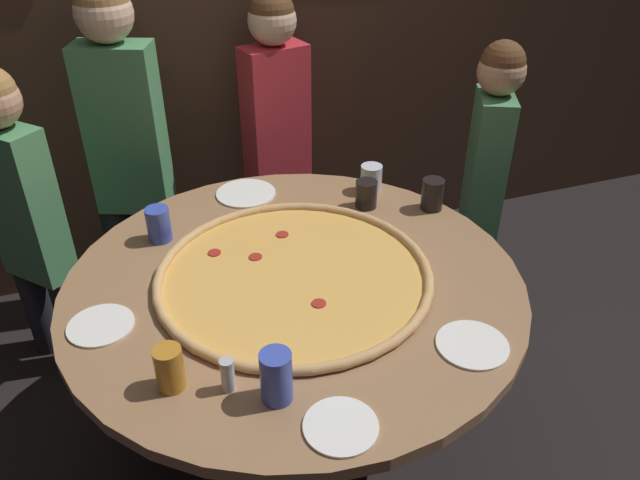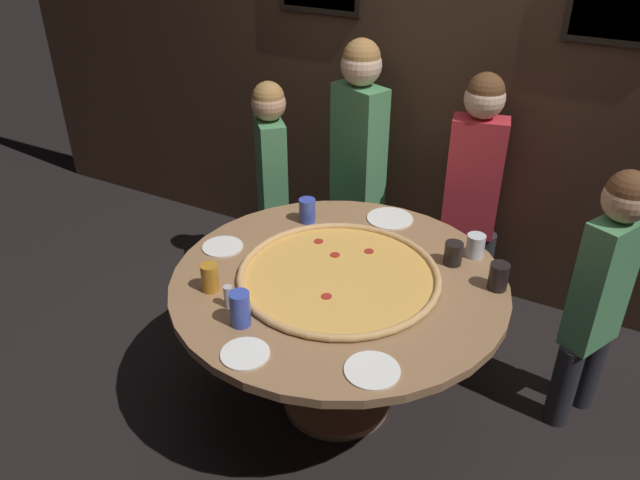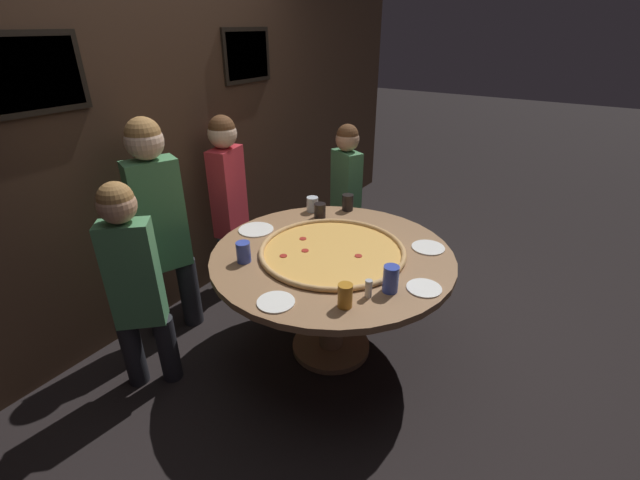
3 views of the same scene
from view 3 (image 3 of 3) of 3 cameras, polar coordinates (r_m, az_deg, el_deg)
The scene contains 19 objects.
ground_plane at distance 3.01m, azimuth 1.46°, elevation -14.14°, with size 24.00×24.00×0.00m, color black.
back_wall at distance 3.24m, azimuth -19.34°, elevation 13.52°, with size 6.40×0.08×2.60m.
dining_table at distance 2.65m, azimuth 1.61°, elevation -4.41°, with size 1.46×1.46×0.74m.
giant_pizza at distance 2.58m, azimuth 1.55°, elevation -1.40°, with size 0.89×0.89×0.03m.
drink_cup_by_shaker at distance 3.14m, azimuth -1.03°, elevation 4.79°, with size 0.08×0.08×0.11m, color silver.
drink_cup_far_left at distance 2.09m, azimuth 3.37°, elevation -7.42°, with size 0.07×0.07×0.12m, color #BC7A23.
drink_cup_centre_back at distance 2.22m, azimuth 9.41°, elevation -5.15°, with size 0.08×0.08×0.15m, color #384CB7.
drink_cup_near_left at distance 3.03m, azimuth -0.01°, elevation 3.94°, with size 0.08×0.08×0.11m, color black.
drink_cup_far_right at distance 3.16m, azimuth 3.72°, elevation 5.03°, with size 0.08×0.08×0.12m, color black.
drink_cup_beside_pizza at distance 2.50m, azimuth -10.17°, elevation -1.59°, with size 0.08×0.08×0.12m, color #384CB7.
white_plate_left_side at distance 2.31m, azimuth 13.70°, elevation -6.25°, with size 0.18×0.18×0.01m, color white.
white_plate_right_side at distance 2.71m, azimuth 14.22°, elevation -0.97°, with size 0.20×0.20×0.01m, color white.
white_plate_far_back at distance 2.15m, azimuth -5.91°, elevation -8.22°, with size 0.19×0.19×0.01m, color white.
white_plate_beside_cup at distance 2.89m, azimuth -8.53°, elevation 1.39°, with size 0.23×0.23×0.01m, color white.
condiment_shaker at distance 2.17m, azimuth 6.48°, elevation -6.45°, with size 0.04×0.04×0.10m.
diner_side_left at distance 2.56m, azimuth -23.55°, elevation -4.76°, with size 0.30×0.31×1.29m.
diner_centre_back at distance 3.38m, azimuth -12.08°, elevation 5.84°, with size 0.37×0.22×1.40m.
diner_far_left at distance 2.92m, azimuth -20.66°, elevation 2.49°, with size 0.40×0.27×1.50m.
diner_side_right at distance 3.62m, azimuth 3.48°, elevation 6.61°, with size 0.24×0.34×1.27m.
Camera 3 is at (-1.94, -1.17, 1.98)m, focal length 24.00 mm.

